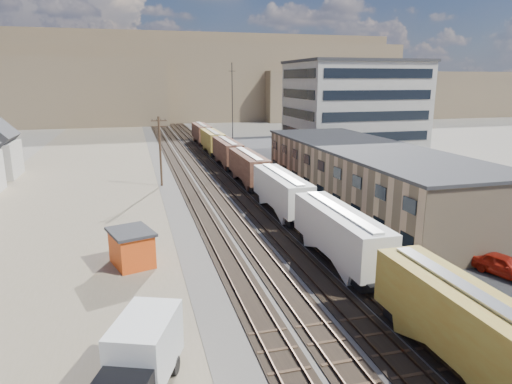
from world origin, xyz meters
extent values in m
plane|color=#6B6356|center=(0.00, 0.00, 0.00)|extent=(300.00, 300.00, 0.00)
cube|color=#4C4742|center=(0.00, 50.00, 0.03)|extent=(18.00, 200.00, 0.06)
cube|color=#776A52|center=(-20.00, 40.00, 0.01)|extent=(24.00, 180.00, 0.03)
cube|color=#232326|center=(22.00, 35.00, 0.02)|extent=(26.00, 120.00, 0.04)
cube|color=black|center=(-5.00, 50.00, 0.10)|extent=(2.60, 200.00, 0.08)
cube|color=#38281E|center=(-5.72, 50.00, 0.22)|extent=(0.08, 200.00, 0.16)
cube|color=#38281E|center=(-4.28, 50.00, 0.22)|extent=(0.08, 200.00, 0.16)
cube|color=black|center=(-2.00, 50.00, 0.10)|extent=(2.60, 200.00, 0.08)
cube|color=#38281E|center=(-2.72, 50.00, 0.22)|extent=(0.08, 200.00, 0.16)
cube|color=#38281E|center=(-1.28, 50.00, 0.22)|extent=(0.08, 200.00, 0.16)
cube|color=black|center=(1.00, 50.00, 0.10)|extent=(2.60, 200.00, 0.08)
cube|color=#38281E|center=(0.28, 50.00, 0.22)|extent=(0.08, 200.00, 0.16)
cube|color=#38281E|center=(1.72, 50.00, 0.22)|extent=(0.08, 200.00, 0.16)
cube|color=black|center=(3.80, 50.00, 0.10)|extent=(2.60, 200.00, 0.08)
cube|color=#38281E|center=(3.08, 50.00, 0.22)|extent=(0.08, 200.00, 0.16)
cube|color=#38281E|center=(4.52, 50.00, 0.22)|extent=(0.08, 200.00, 0.16)
cube|color=black|center=(3.80, -1.26, 0.75)|extent=(2.20, 2.20, 0.90)
cube|color=#AE802E|center=(3.80, -6.34, 2.90)|extent=(3.00, 13.34, 3.40)
cube|color=#B7B7B2|center=(3.80, -6.34, 4.68)|extent=(0.90, 12.32, 0.16)
cube|color=black|center=(3.80, 3.79, 0.75)|extent=(2.20, 2.20, 0.90)
cube|color=black|center=(3.80, 13.94, 0.75)|extent=(2.20, 2.20, 0.90)
cube|color=silver|center=(3.80, 8.86, 2.90)|extent=(3.00, 13.34, 3.40)
cube|color=#B7B7B2|center=(3.80, 8.86, 4.68)|extent=(0.90, 12.32, 0.16)
cube|color=black|center=(3.80, 18.99, 0.75)|extent=(2.20, 2.20, 0.90)
cube|color=black|center=(3.80, 29.14, 0.75)|extent=(2.20, 2.20, 0.90)
cube|color=silver|center=(3.80, 24.06, 2.90)|extent=(3.00, 13.34, 3.40)
cube|color=#B7B7B2|center=(3.80, 24.06, 4.68)|extent=(0.90, 12.33, 0.16)
cube|color=black|center=(3.80, 34.19, 0.75)|extent=(2.20, 2.20, 0.90)
cube|color=black|center=(3.80, 44.34, 0.75)|extent=(2.20, 2.20, 0.90)
cube|color=#4E2921|center=(3.80, 39.26, 2.90)|extent=(3.00, 13.34, 3.40)
cube|color=#B7B7B2|center=(3.80, 39.26, 4.68)|extent=(0.90, 12.33, 0.16)
cube|color=black|center=(3.80, 49.39, 0.75)|extent=(2.20, 2.20, 0.90)
cube|color=black|center=(3.80, 59.54, 0.75)|extent=(2.20, 2.20, 0.90)
cube|color=#4E2921|center=(3.80, 54.46, 2.90)|extent=(3.00, 13.34, 3.40)
cube|color=#B7B7B2|center=(3.80, 54.46, 4.68)|extent=(0.90, 12.33, 0.16)
cube|color=black|center=(3.80, 64.59, 0.75)|extent=(2.20, 2.20, 0.90)
cube|color=black|center=(3.80, 74.74, 0.75)|extent=(2.20, 2.20, 0.90)
cube|color=#AE802E|center=(3.80, 69.66, 2.90)|extent=(3.00, 13.34, 3.40)
cube|color=#B7B7B2|center=(3.80, 69.66, 4.68)|extent=(0.90, 12.32, 0.16)
cube|color=black|center=(3.80, 79.79, 0.75)|extent=(2.20, 2.20, 0.90)
cube|color=black|center=(3.80, 89.94, 0.75)|extent=(2.20, 2.20, 0.90)
cube|color=#4E2921|center=(3.80, 84.86, 2.90)|extent=(3.00, 13.34, 3.40)
cube|color=#B7B7B2|center=(3.80, 84.86, 4.68)|extent=(0.90, 12.32, 0.16)
cube|color=tan|center=(15.00, 25.00, 3.50)|extent=(12.00, 40.00, 7.00)
cube|color=#2D2D30|center=(15.00, 25.00, 7.10)|extent=(12.40, 40.40, 0.30)
cube|color=black|center=(8.95, 25.00, 2.20)|extent=(0.12, 36.00, 1.20)
cube|color=black|center=(8.95, 25.00, 5.20)|extent=(0.12, 36.00, 1.20)
cube|color=#9E998E|center=(28.00, 55.00, 9.00)|extent=(22.00, 18.00, 18.00)
cube|color=#2D2D30|center=(28.00, 55.00, 18.20)|extent=(22.60, 18.60, 0.50)
cube|color=black|center=(16.95, 55.00, 9.00)|extent=(0.12, 16.00, 16.00)
cube|color=black|center=(28.00, 45.95, 9.00)|extent=(20.00, 0.12, 16.00)
cylinder|color=#382619|center=(-8.50, 42.00, 5.00)|extent=(0.32, 0.32, 10.00)
cube|color=#382619|center=(-8.50, 42.00, 9.40)|extent=(2.20, 0.14, 0.14)
cube|color=#382619|center=(-8.50, 42.00, 8.60)|extent=(1.90, 0.14, 0.14)
cylinder|color=black|center=(-7.90, 42.00, 9.55)|extent=(0.08, 0.08, 0.22)
cylinder|color=black|center=(6.00, 60.00, 9.00)|extent=(0.16, 0.16, 18.00)
cube|color=black|center=(6.00, 60.00, 16.50)|extent=(1.20, 0.08, 0.08)
cube|color=brown|center=(20.00, 160.00, 14.00)|extent=(140.00, 45.00, 28.00)
cube|color=brown|center=(90.00, 150.00, 9.00)|extent=(110.00, 38.00, 18.00)
cube|color=brown|center=(-10.00, 180.00, 16.00)|extent=(200.00, 60.00, 32.00)
cube|color=silver|center=(-12.20, -2.84, 2.20)|extent=(4.07, 5.06, 2.86)
cylinder|color=black|center=(-10.80, -2.44, 0.49)|extent=(0.67, 1.04, 0.99)
cube|color=#D94914|center=(-12.83, 13.10, 1.41)|extent=(3.80, 4.42, 2.81)
cube|color=#2D2D30|center=(-12.83, 13.10, 2.90)|extent=(4.27, 4.89, 0.23)
cube|color=black|center=(-11.44, 13.53, 1.50)|extent=(0.37, 0.92, 0.94)
imported|color=#A21B0F|center=(15.29, 3.18, 0.84)|extent=(3.41, 5.29, 1.68)
imported|color=navy|center=(26.43, 45.40, 0.73)|extent=(5.34, 5.49, 1.46)
imported|color=silver|center=(33.98, 39.57, 0.70)|extent=(2.88, 4.40, 1.39)
camera|label=1|loc=(-12.17, -23.77, 15.01)|focal=32.00mm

